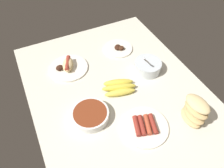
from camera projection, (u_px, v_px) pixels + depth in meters
The scene contains 8 objects.
ground_plane at pixel (118, 94), 115.21cm from camera, with size 120.00×90.00×3.00cm, color silver.
bowl_coleslaw at pixel (148, 66), 122.25cm from camera, with size 15.39×15.39×15.67cm.
plate_sausages at pixel (145, 126), 99.47cm from camera, with size 22.30×22.30×3.35cm.
banana_bunch at pixel (119, 87), 113.89cm from camera, with size 14.59×19.11×3.94cm.
plate_hotdog_assembled at pixel (68, 66), 124.49cm from camera, with size 22.56×22.56×5.61cm.
plate_grilled_meat at pixel (118, 48), 136.65cm from camera, with size 18.34×18.34×3.73cm.
bread_stack at pixel (195, 111), 97.50cm from camera, with size 13.66×9.34×14.40cm.
bowl_chili at pixel (90, 115), 101.96cm from camera, with size 17.96×17.96×4.33cm.
Camera 1 is at (62.92, -34.23, 88.96)cm, focal length 34.27 mm.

